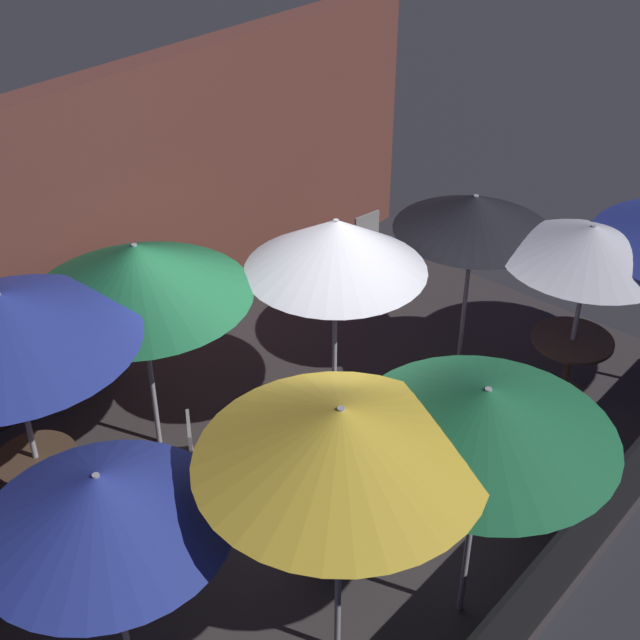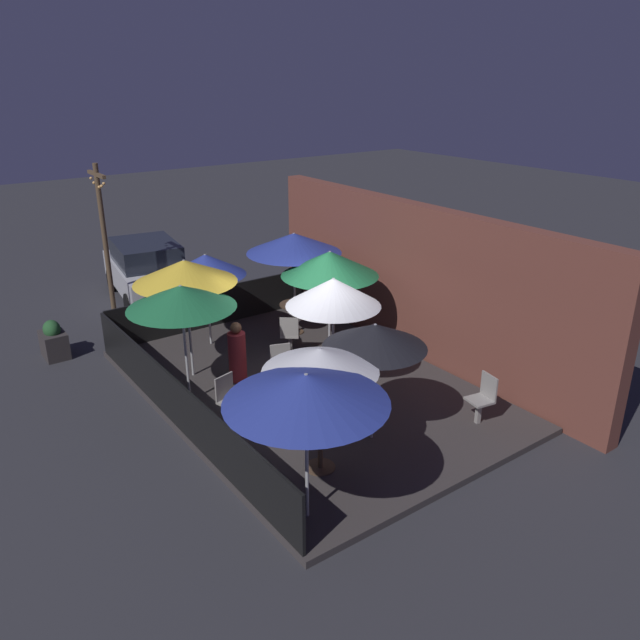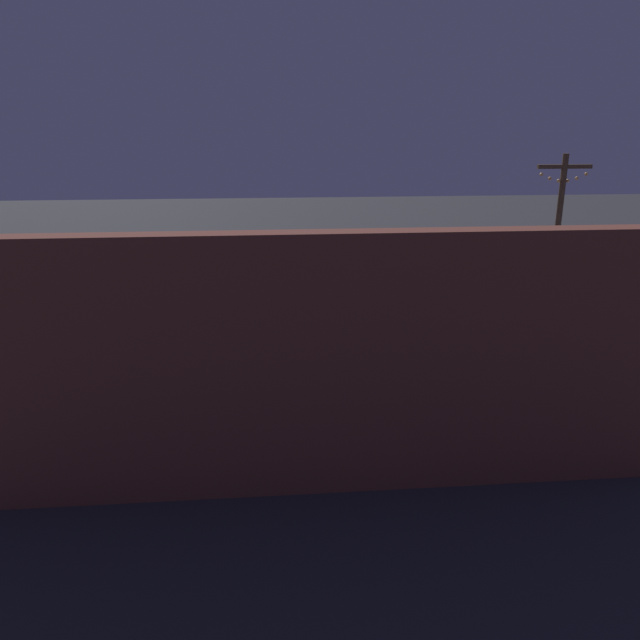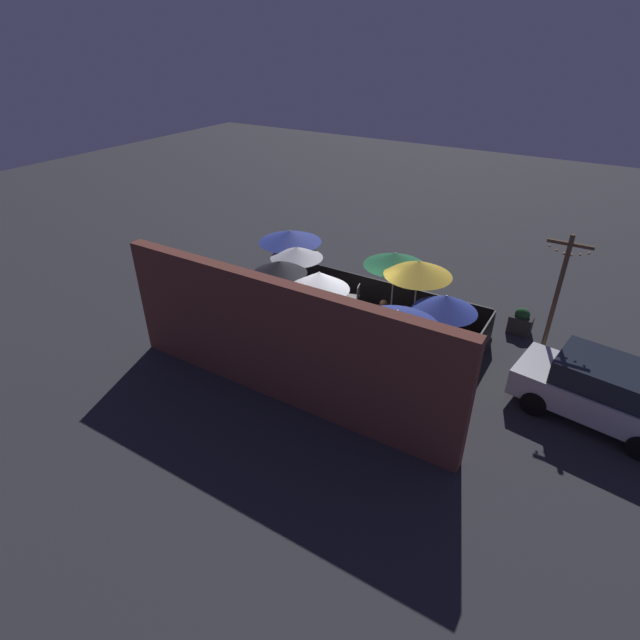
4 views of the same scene
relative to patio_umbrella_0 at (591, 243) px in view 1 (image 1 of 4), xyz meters
The scene contains 19 objects.
ground_plane 3.43m from the patio_umbrella_0, 150.20° to the left, with size 60.00×60.00×0.00m, color #2D2D33.
patio_deck 3.39m from the patio_umbrella_0, 150.20° to the left, with size 7.94×5.47×0.12m.
building_wall 4.99m from the patio_umbrella_0, 119.08° to the left, with size 9.54×0.36×3.38m.
fence_front 3.08m from the patio_umbrella_0, 151.67° to the right, with size 7.74×0.05×0.95m.
patio_umbrella_0 is the anchor object (origin of this frame).
patio_umbrella_1 5.53m from the patio_umbrella_0, 150.26° to the left, with size 2.18×2.18×2.42m.
patio_umbrella_2 4.41m from the patio_umbrella_0, 141.42° to the left, with size 2.09×2.09×2.30m.
patio_umbrella_3 3.27m from the patio_umbrella_0, 166.89° to the right, with size 1.96×1.96×2.31m.
patio_umbrella_4 4.17m from the patio_umbrella_0, behind, with size 2.01×2.01×2.45m.
patio_umbrella_5 2.56m from the patio_umbrella_0, 138.64° to the left, with size 1.78×1.78×2.31m.
patio_umbrella_7 1.24m from the patio_umbrella_0, 99.40° to the left, with size 1.70×1.70×2.08m.
patio_umbrella_8 5.44m from the patio_umbrella_0, behind, with size 1.76×1.76×2.12m.
dining_table_0 1.30m from the patio_umbrella_0, 153.43° to the left, with size 0.87×0.87×0.72m.
dining_table_1 5.67m from the patio_umbrella_0, 150.26° to the left, with size 0.73×0.73×0.72m.
patio_chair_0 2.43m from the patio_umbrella_0, 164.51° to the right, with size 0.49×0.49×0.95m.
patio_chair_1 4.51m from the patio_umbrella_0, 152.95° to the left, with size 0.56×0.56×0.91m.
patio_chair_2 2.96m from the patio_umbrella_0, 160.31° to the left, with size 0.51×0.51×0.95m.
patio_chair_3 3.46m from the patio_umbrella_0, 79.90° to the left, with size 0.46×0.46×0.91m.
patron_0 3.68m from the patio_umbrella_0, behind, with size 0.46×0.46×1.25m.
Camera 1 is at (-5.20, -4.42, 6.20)m, focal length 50.00 mm.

